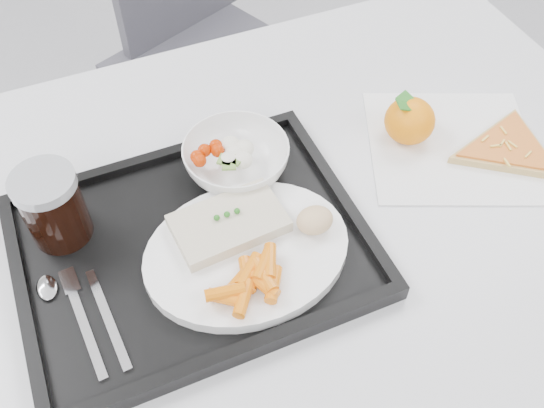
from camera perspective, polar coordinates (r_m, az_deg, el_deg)
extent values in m
cube|color=silver|center=(0.87, -0.54, -0.88)|extent=(1.20, 0.80, 0.03)
cylinder|color=#47474C|center=(1.54, 13.37, 5.88)|extent=(0.04, 0.04, 0.72)
cube|color=#3C3B42|center=(1.57, -5.36, 12.46)|extent=(0.55, 0.55, 0.04)
cylinder|color=#47474C|center=(1.57, -8.68, 0.24)|extent=(0.03, 0.03, 0.43)
cylinder|color=#47474C|center=(1.65, 3.25, 4.04)|extent=(0.03, 0.03, 0.43)
cylinder|color=#47474C|center=(1.82, -12.12, 8.31)|extent=(0.03, 0.03, 0.43)
cylinder|color=#47474C|center=(1.89, -1.48, 11.39)|extent=(0.03, 0.03, 0.43)
cube|color=black|center=(0.81, -7.48, -4.16)|extent=(0.45, 0.35, 0.01)
cube|color=black|center=(0.91, -10.88, 4.34)|extent=(0.45, 0.02, 0.01)
cube|color=black|center=(0.72, -3.29, -13.65)|extent=(0.45, 0.02, 0.01)
cube|color=black|center=(0.85, 6.31, 1.06)|extent=(0.02, 0.32, 0.01)
cube|color=black|center=(0.81, -22.40, -8.29)|extent=(0.02, 0.32, 0.01)
cylinder|color=white|center=(0.78, -2.39, -4.53)|extent=(0.27, 0.27, 0.02)
cube|color=beige|center=(0.79, -4.08, -1.82)|extent=(0.15, 0.10, 0.02)
sphere|color=#236B1C|center=(0.78, -5.23, -1.29)|extent=(0.01, 0.01, 0.01)
sphere|color=#236B1C|center=(0.78, -4.27, -0.98)|extent=(0.01, 0.01, 0.01)
sphere|color=#236B1C|center=(0.79, -3.31, -0.66)|extent=(0.01, 0.01, 0.01)
ellipsoid|color=#ECB98A|center=(0.78, 4.04, -1.53)|extent=(0.05, 0.05, 0.03)
imported|color=white|center=(0.87, -3.39, 4.30)|extent=(0.15, 0.15, 0.05)
cylinder|color=black|center=(0.82, -19.82, -0.46)|extent=(0.08, 0.08, 0.10)
cylinder|color=#A5A8AD|center=(0.79, -20.82, 1.90)|extent=(0.08, 0.08, 0.01)
cube|color=silver|center=(0.77, -17.21, -10.95)|extent=(0.02, 0.15, 0.00)
ellipsoid|color=silver|center=(0.81, -20.44, -7.38)|extent=(0.03, 0.04, 0.01)
cube|color=silver|center=(0.77, -15.19, -10.33)|extent=(0.02, 0.15, 0.00)
cube|color=silver|center=(0.81, -18.50, -6.88)|extent=(0.02, 0.04, 0.00)
cube|color=white|center=(0.98, 16.50, 5.31)|extent=(0.32, 0.32, 0.00)
ellipsoid|color=#E84C00|center=(0.95, 12.83, 7.65)|extent=(0.08, 0.08, 0.07)
cube|color=#236B1C|center=(0.93, 13.15, 8.98)|extent=(0.04, 0.06, 0.02)
cube|color=#236B1C|center=(0.93, 13.15, 8.98)|extent=(0.05, 0.03, 0.02)
cylinder|color=#DCBC68|center=(0.99, 21.33, 4.83)|extent=(0.23, 0.23, 0.01)
cylinder|color=#B64D0A|center=(0.98, 21.46, 5.15)|extent=(0.20, 0.20, 0.00)
cube|color=#EABC47|center=(0.98, 21.69, 5.24)|extent=(0.01, 0.02, 0.00)
cube|color=#EABC47|center=(0.98, 22.96, 4.31)|extent=(0.02, 0.01, 0.00)
cube|color=#EABC47|center=(0.98, 19.42, 5.83)|extent=(0.02, 0.01, 0.00)
cube|color=#EABC47|center=(1.00, 20.95, 6.49)|extent=(0.00, 0.02, 0.00)
cube|color=#EABC47|center=(0.95, 21.24, 3.66)|extent=(0.00, 0.02, 0.00)
cube|color=#EABC47|center=(0.98, 20.83, 5.37)|extent=(0.02, 0.01, 0.00)
cube|color=#EABC47|center=(0.98, 21.35, 5.09)|extent=(0.01, 0.02, 0.00)
cube|color=#EABC47|center=(0.97, 20.31, 5.16)|extent=(0.02, 0.01, 0.00)
cylinder|color=orange|center=(0.74, -3.31, -7.45)|extent=(0.05, 0.04, 0.02)
cylinder|color=orange|center=(0.73, -0.93, -7.51)|extent=(0.03, 0.05, 0.02)
cylinder|color=orange|center=(0.74, -0.79, -5.68)|extent=(0.04, 0.05, 0.02)
cylinder|color=orange|center=(0.74, -0.20, -5.43)|extent=(0.03, 0.05, 0.02)
cylinder|color=orange|center=(0.74, -2.37, -6.68)|extent=(0.03, 0.05, 0.02)
cylinder|color=orange|center=(0.72, -4.44, -8.27)|extent=(0.05, 0.02, 0.02)
cylinder|color=orange|center=(0.73, -4.22, -8.84)|extent=(0.05, 0.04, 0.02)
cylinder|color=orange|center=(0.72, -2.72, -8.87)|extent=(0.04, 0.05, 0.02)
cylinder|color=orange|center=(0.74, -2.16, -6.27)|extent=(0.05, 0.04, 0.02)
cylinder|color=orange|center=(0.73, 0.13, -7.57)|extent=(0.04, 0.05, 0.02)
cylinder|color=orange|center=(0.73, -0.73, -6.73)|extent=(0.02, 0.05, 0.02)
sphere|color=#AB2701|center=(0.85, -6.83, 4.09)|extent=(0.02, 0.02, 0.02)
sphere|color=#AB2701|center=(0.86, -7.07, 4.43)|extent=(0.02, 0.02, 0.02)
sphere|color=#AB2701|center=(0.87, -5.14, 5.02)|extent=(0.02, 0.02, 0.02)
sphere|color=#AB2701|center=(0.87, -6.37, 5.03)|extent=(0.02, 0.02, 0.02)
sphere|color=#AB2701|center=(0.87, -5.31, 5.47)|extent=(0.02, 0.02, 0.02)
ellipsoid|color=silver|center=(0.85, -2.76, 4.18)|extent=(0.03, 0.03, 0.02)
ellipsoid|color=silver|center=(0.86, -3.54, 4.82)|extent=(0.03, 0.03, 0.02)
ellipsoid|color=silver|center=(0.88, -3.95, 5.60)|extent=(0.03, 0.03, 0.02)
ellipsoid|color=silver|center=(0.85, -4.11, 4.09)|extent=(0.03, 0.03, 0.02)
ellipsoid|color=silver|center=(0.87, -2.63, 5.25)|extent=(0.03, 0.03, 0.02)
cube|color=olive|center=(0.85, -4.42, 4.16)|extent=(0.03, 0.03, 0.00)
cube|color=olive|center=(0.85, -3.43, 4.22)|extent=(0.03, 0.03, 0.00)
cube|color=olive|center=(0.84, -4.07, 3.72)|extent=(0.03, 0.03, 0.00)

